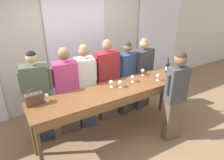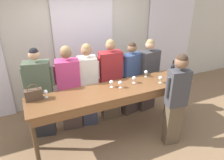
# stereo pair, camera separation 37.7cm
# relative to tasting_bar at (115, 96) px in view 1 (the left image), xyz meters

# --- Properties ---
(ground_plane) EXTENTS (18.00, 18.00, 0.00)m
(ground_plane) POSITION_rel_tasting_bar_xyz_m (0.00, 0.03, -0.91)
(ground_plane) COLOR #846647
(wall_back) EXTENTS (12.00, 0.06, 2.80)m
(wall_back) POSITION_rel_tasting_bar_xyz_m (0.00, 1.69, 0.49)
(wall_back) COLOR beige
(wall_back) RESTS_ON ground_plane
(curtain_panel_center) EXTENTS (1.36, 0.03, 2.69)m
(curtain_panel_center) POSITION_rel_tasting_bar_xyz_m (0.00, 1.62, 0.44)
(curtain_panel_center) COLOR white
(curtain_panel_center) RESTS_ON ground_plane
(curtain_panel_right) EXTENTS (1.36, 0.03, 2.69)m
(curtain_panel_right) POSITION_rel_tasting_bar_xyz_m (2.37, 1.62, 0.44)
(curtain_panel_right) COLOR white
(curtain_panel_right) RESTS_ON ground_plane
(tasting_bar) EXTENTS (2.96, 0.65, 1.03)m
(tasting_bar) POSITION_rel_tasting_bar_xyz_m (0.00, 0.00, 0.00)
(tasting_bar) COLOR brown
(tasting_bar) RESTS_ON ground_plane
(wine_bottle) EXTENTS (0.08, 0.08, 0.30)m
(wine_bottle) POSITION_rel_tasting_bar_xyz_m (1.31, 0.11, 0.23)
(wine_bottle) COLOR black
(wine_bottle) RESTS_ON tasting_bar
(handbag) EXTENTS (0.27, 0.11, 0.27)m
(handbag) POSITION_rel_tasting_bar_xyz_m (-1.30, 0.22, 0.22)
(handbag) COLOR brown
(handbag) RESTS_ON tasting_bar
(wine_glass_front_left) EXTENTS (0.07, 0.07, 0.13)m
(wine_glass_front_left) POSITION_rel_tasting_bar_xyz_m (0.89, -0.09, 0.21)
(wine_glass_front_left) COLOR white
(wine_glass_front_left) RESTS_ON tasting_bar
(wine_glass_front_mid) EXTENTS (0.07, 0.07, 0.13)m
(wine_glass_front_mid) POSITION_rel_tasting_bar_xyz_m (0.13, 0.04, 0.21)
(wine_glass_front_mid) COLOR white
(wine_glass_front_mid) RESTS_ON tasting_bar
(wine_glass_front_right) EXTENTS (0.07, 0.07, 0.13)m
(wine_glass_front_right) POSITION_rel_tasting_bar_xyz_m (-1.11, 0.22, 0.21)
(wine_glass_front_right) COLOR white
(wine_glass_front_right) RESTS_ON tasting_bar
(wine_glass_center_left) EXTENTS (0.07, 0.07, 0.13)m
(wine_glass_center_left) POSITION_rel_tasting_bar_xyz_m (0.79, 0.25, 0.21)
(wine_glass_center_left) COLOR white
(wine_glass_center_left) RESTS_ON tasting_bar
(wine_glass_center_mid) EXTENTS (0.07, 0.07, 0.13)m
(wine_glass_center_mid) POSITION_rel_tasting_bar_xyz_m (0.44, 0.11, 0.21)
(wine_glass_center_mid) COLOR white
(wine_glass_center_mid) RESTS_ON tasting_bar
(wine_glass_center_right) EXTENTS (0.07, 0.07, 0.13)m
(wine_glass_center_right) POSITION_rel_tasting_bar_xyz_m (0.00, 0.12, 0.21)
(wine_glass_center_right) COLOR white
(wine_glass_center_right) RESTS_ON tasting_bar
(guest_olive_jacket) EXTENTS (0.55, 0.34, 1.75)m
(guest_olive_jacket) POSITION_rel_tasting_bar_xyz_m (-1.17, 0.64, -0.02)
(guest_olive_jacket) COLOR #28282D
(guest_olive_jacket) RESTS_ON ground_plane
(guest_pink_top) EXTENTS (0.54, 0.31, 1.72)m
(guest_pink_top) POSITION_rel_tasting_bar_xyz_m (-0.64, 0.64, -0.02)
(guest_pink_top) COLOR #473833
(guest_pink_top) RESTS_ON ground_plane
(guest_cream_sweater) EXTENTS (0.47, 0.33, 1.71)m
(guest_cream_sweater) POSITION_rel_tasting_bar_xyz_m (-0.27, 0.64, -0.03)
(guest_cream_sweater) COLOR #383D51
(guest_cream_sweater) RESTS_ON ground_plane
(guest_striped_shirt) EXTENTS (0.56, 0.27, 1.74)m
(guest_striped_shirt) POSITION_rel_tasting_bar_xyz_m (0.21, 0.64, -0.03)
(guest_striped_shirt) COLOR brown
(guest_striped_shirt) RESTS_ON ground_plane
(guest_navy_coat) EXTENTS (0.54, 0.31, 1.63)m
(guest_navy_coat) POSITION_rel_tasting_bar_xyz_m (0.68, 0.64, -0.07)
(guest_navy_coat) COLOR #473833
(guest_navy_coat) RESTS_ON ground_plane
(guest_beige_cap) EXTENTS (0.56, 0.30, 1.65)m
(guest_beige_cap) POSITION_rel_tasting_bar_xyz_m (1.10, 0.64, -0.07)
(guest_beige_cap) COLOR #473833
(guest_beige_cap) RESTS_ON ground_plane
(host_pouring) EXTENTS (0.46, 0.26, 1.72)m
(host_pouring) POSITION_rel_tasting_bar_xyz_m (0.91, -0.54, 0.02)
(host_pouring) COLOR brown
(host_pouring) RESTS_ON ground_plane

